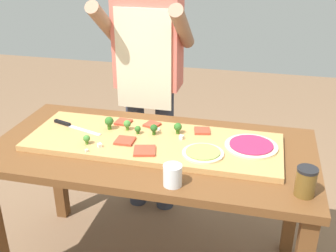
% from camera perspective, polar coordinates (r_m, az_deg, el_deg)
% --- Properties ---
extents(prep_table, '(1.61, 0.79, 0.80)m').
position_cam_1_polar(prep_table, '(2.10, -2.19, -5.53)').
color(prep_table, brown).
rests_on(prep_table, ground).
extents(cutting_board, '(1.27, 0.45, 0.03)m').
position_cam_1_polar(cutting_board, '(2.06, -2.07, -2.26)').
color(cutting_board, tan).
rests_on(cutting_board, prep_table).
extents(chefs_knife, '(0.31, 0.12, 0.02)m').
position_cam_1_polar(chefs_knife, '(2.25, -13.48, 0.07)').
color(chefs_knife, '#B7BABF').
rests_on(chefs_knife, cutting_board).
extents(pizza_whole_pesto_green, '(0.20, 0.20, 0.02)m').
position_cam_1_polar(pizza_whole_pesto_green, '(1.92, 4.91, -3.77)').
color(pizza_whole_pesto_green, beige).
rests_on(pizza_whole_pesto_green, cutting_board).
extents(pizza_whole_beet_magenta, '(0.26, 0.26, 0.02)m').
position_cam_1_polar(pizza_whole_beet_magenta, '(2.02, 11.56, -2.72)').
color(pizza_whole_beet_magenta, beige).
rests_on(pizza_whole_beet_magenta, cutting_board).
extents(pizza_slice_far_right, '(0.09, 0.09, 0.01)m').
position_cam_1_polar(pizza_slice_far_right, '(2.04, -6.05, -2.07)').
color(pizza_slice_far_right, '#BC3D28').
rests_on(pizza_slice_far_right, cutting_board).
extents(pizza_slice_center, '(0.12, 0.12, 0.01)m').
position_cam_1_polar(pizza_slice_center, '(1.94, -3.30, -3.47)').
color(pizza_slice_center, '#BC3D28').
rests_on(pizza_slice_center, cutting_board).
extents(pizza_slice_near_left, '(0.09, 0.09, 0.01)m').
position_cam_1_polar(pizza_slice_near_left, '(2.20, -2.24, 0.19)').
color(pizza_slice_near_left, '#BC3D28').
rests_on(pizza_slice_near_left, cutting_board).
extents(pizza_slice_far_left, '(0.10, 0.10, 0.01)m').
position_cam_1_polar(pizza_slice_far_left, '(2.14, 4.79, -0.67)').
color(pizza_slice_far_left, '#BC3D28').
rests_on(pizza_slice_far_left, cutting_board).
extents(pizza_slice_near_right, '(0.09, 0.09, 0.01)m').
position_cam_1_polar(pizza_slice_near_right, '(2.24, -6.26, 0.55)').
color(pizza_slice_near_right, '#BC3D28').
rests_on(pizza_slice_near_right, cutting_board).
extents(broccoli_floret_front_right, '(0.03, 0.03, 0.04)m').
position_cam_1_polar(broccoli_floret_front_right, '(2.11, -4.26, -0.45)').
color(broccoli_floret_front_right, '#366618').
rests_on(broccoli_floret_front_right, cutting_board).
extents(broccoli_floret_back_right, '(0.04, 0.04, 0.06)m').
position_cam_1_polar(broccoli_floret_back_right, '(2.09, -1.99, -0.34)').
color(broccoli_floret_back_right, '#2C5915').
rests_on(broccoli_floret_back_right, cutting_board).
extents(broccoli_floret_back_mid, '(0.04, 0.04, 0.06)m').
position_cam_1_polar(broccoli_floret_back_mid, '(2.10, 1.38, -0.18)').
color(broccoli_floret_back_mid, '#366618').
rests_on(broccoli_floret_back_mid, cutting_board).
extents(broccoli_floret_front_mid, '(0.05, 0.05, 0.07)m').
position_cam_1_polar(broccoli_floret_front_mid, '(2.16, -8.24, 0.60)').
color(broccoli_floret_front_mid, '#366618').
rests_on(broccoli_floret_front_mid, cutting_board).
extents(broccoli_floret_center_right, '(0.03, 0.03, 0.05)m').
position_cam_1_polar(broccoli_floret_center_right, '(2.03, -11.32, -1.77)').
color(broccoli_floret_center_right, '#487A23').
rests_on(broccoli_floret_center_right, cutting_board).
extents(broccoli_floret_back_left, '(0.04, 0.04, 0.06)m').
position_cam_1_polar(broccoli_floret_back_left, '(2.15, -5.74, 0.26)').
color(broccoli_floret_back_left, '#487A23').
rests_on(broccoli_floret_back_left, cutting_board).
extents(cheese_crumble_a, '(0.03, 0.03, 0.02)m').
position_cam_1_polar(cheese_crumble_a, '(2.05, 1.90, -1.58)').
color(cheese_crumble_a, silver).
rests_on(cheese_crumble_a, cutting_board).
extents(cheese_crumble_b, '(0.03, 0.03, 0.02)m').
position_cam_1_polar(cheese_crumble_b, '(2.00, -9.54, -2.69)').
color(cheese_crumble_b, white).
rests_on(cheese_crumble_b, cutting_board).
extents(cheese_crumble_c, '(0.02, 0.02, 0.01)m').
position_cam_1_polar(cheese_crumble_c, '(1.97, -11.32, -3.40)').
color(cheese_crumble_c, silver).
rests_on(cheese_crumble_c, cutting_board).
extents(cheese_crumble_d, '(0.01, 0.01, 0.01)m').
position_cam_1_polar(cheese_crumble_d, '(2.14, -1.23, -0.52)').
color(cheese_crumble_d, white).
rests_on(cheese_crumble_d, cutting_board).
extents(flour_cup, '(0.08, 0.08, 0.09)m').
position_cam_1_polar(flour_cup, '(1.72, 0.65, -7.07)').
color(flour_cup, white).
rests_on(flour_cup, prep_table).
extents(sauce_jar, '(0.08, 0.08, 0.12)m').
position_cam_1_polar(sauce_jar, '(1.74, 18.72, -7.39)').
color(sauce_jar, brown).
rests_on(sauce_jar, prep_table).
extents(cook_center, '(0.54, 0.39, 1.67)m').
position_cam_1_polar(cook_center, '(2.55, -2.77, 7.67)').
color(cook_center, '#333847').
rests_on(cook_center, ground).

